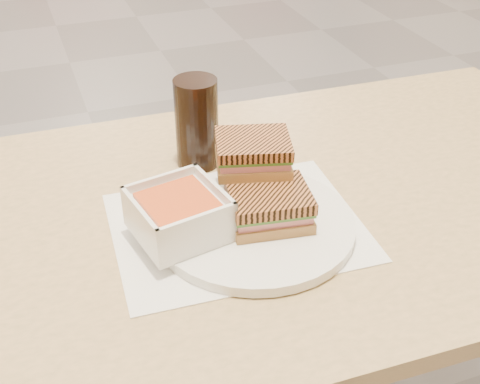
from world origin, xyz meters
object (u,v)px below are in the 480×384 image
object	(u,v)px
panini_lower	(269,206)
cola_glass	(197,123)
plate	(255,224)
soup_bowl	(179,216)
main_table	(284,254)

from	to	relation	value
panini_lower	cola_glass	xyz separation A→B (m)	(-0.04, 0.22, 0.03)
plate	soup_bowl	size ratio (longest dim) A/B	2.08
soup_bowl	panini_lower	world-z (taller)	soup_bowl
soup_bowl	panini_lower	size ratio (longest dim) A/B	1.11
main_table	panini_lower	xyz separation A→B (m)	(-0.06, -0.07, 0.16)
plate	cola_glass	bearing A→B (deg)	95.94
main_table	cola_glass	distance (m)	0.26
main_table	soup_bowl	bearing A→B (deg)	-165.34
plate	panini_lower	xyz separation A→B (m)	(0.02, -0.01, 0.03)
plate	cola_glass	size ratio (longest dim) A/B	1.91
soup_bowl	panini_lower	xyz separation A→B (m)	(0.13, -0.02, -0.00)
plate	soup_bowl	world-z (taller)	soup_bowl
main_table	plate	bearing A→B (deg)	-142.48
cola_glass	soup_bowl	bearing A→B (deg)	-113.81
soup_bowl	cola_glass	distance (m)	0.22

